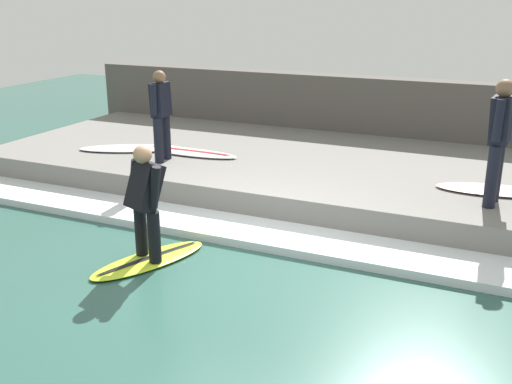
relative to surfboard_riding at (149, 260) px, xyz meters
The scene contains 11 objects.
ground_plane 1.04m from the surfboard_riding, 66.04° to the right, with size 28.00×28.00×0.00m, color #2D564C.
concrete_ledge 4.06m from the surfboard_riding, 13.48° to the right, with size 4.40×11.83×0.46m, color slate.
back_wall 6.51m from the surfboard_riding, ahead, with size 0.50×12.42×1.60m, color #544F49.
wave_foam_crest 1.61m from the surfboard_riding, 36.07° to the right, with size 0.89×11.24×0.11m, color silver.
surfboard_riding is the anchor object (origin of this frame).
surfer_riding 0.84m from the surfboard_riding, 135.00° to the left, with size 0.52×0.59×1.45m.
surfer_waiting_near 4.85m from the surfboard_riding, 54.87° to the right, with size 0.58×0.30×1.70m.
surfboard_waiting_near 5.03m from the surfboard_riding, 49.61° to the right, with size 0.80×1.69×0.06m.
surfer_waiting_far 3.39m from the surfboard_riding, 28.79° to the left, with size 0.52×0.26×1.54m.
surfboard_waiting_far 3.61m from the surfboard_riding, 21.24° to the left, with size 0.50×1.81×0.07m.
surfboard_spare 4.02m from the surfboard_riding, 38.11° to the left, with size 1.35×1.94×0.06m.
Camera 1 is at (-6.13, -3.07, 3.21)m, focal length 42.00 mm.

